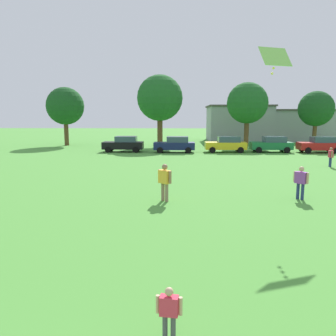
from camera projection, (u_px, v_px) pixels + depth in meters
name	position (u px, v px, depth m)	size (l,w,h in m)	color
ground_plane	(161.00, 158.00, 30.92)	(160.00, 160.00, 0.00)	#4C9338
child_kite_flyer	(169.00, 309.00, 5.58)	(0.45, 0.22, 0.95)	#4C4C51
adult_bystander	(165.00, 179.00, 14.84)	(0.61, 0.60, 1.68)	#8C7259
bystander_near_trees	(301.00, 180.00, 15.19)	(0.54, 0.57, 1.52)	navy
bystander_midfield	(331.00, 155.00, 25.16)	(0.34, 0.69, 1.47)	navy
kite	(275.00, 58.00, 13.91)	(1.44, 1.00, 1.16)	#8CD859
parked_car_black_0	(124.00, 144.00, 35.94)	(4.30, 2.02, 1.68)	black
parked_car_navy_1	(175.00, 144.00, 35.34)	(4.30, 2.02, 1.68)	#141E4C
parked_car_yellow_2	(226.00, 144.00, 35.58)	(4.30, 2.02, 1.68)	yellow
parked_car_green_3	(272.00, 144.00, 35.59)	(4.30, 2.02, 1.68)	#196B38
parked_car_red_4	(320.00, 145.00, 35.10)	(4.30, 2.02, 1.68)	red
tree_far_left	(65.00, 106.00, 43.49)	(4.86, 4.86, 7.57)	brown
tree_left	(160.00, 98.00, 41.95)	(5.76, 5.76, 8.97)	brown
tree_center	(247.00, 103.00, 42.22)	(5.17, 5.17, 8.05)	brown
tree_right	(316.00, 109.00, 43.07)	(4.51, 4.51, 7.03)	brown
house_left	(238.00, 123.00, 52.54)	(9.66, 8.86, 5.49)	#9999A3
house_right	(290.00, 125.00, 52.33)	(13.12, 8.21, 4.86)	#9999A3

